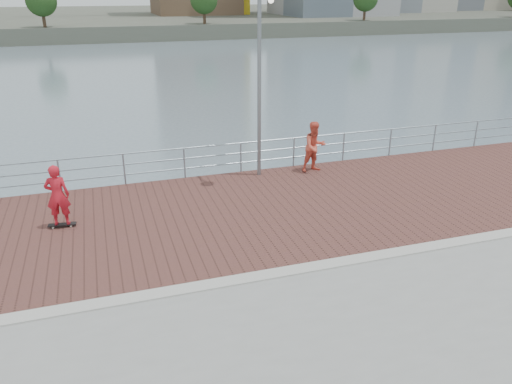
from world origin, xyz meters
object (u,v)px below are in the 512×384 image
object	(u,v)px
guardrail	(213,157)
street_lamp	(264,41)
skateboarder	(57,195)
bystander	(315,147)

from	to	relation	value
guardrail	street_lamp	xyz separation A→B (m)	(1.56, -0.98, 3.99)
guardrail	skateboarder	world-z (taller)	skateboarder
street_lamp	skateboarder	world-z (taller)	street_lamp
street_lamp	skateboarder	distance (m)	7.77
street_lamp	bystander	xyz separation A→B (m)	(2.03, 0.25, -3.74)
street_lamp	skateboarder	xyz separation A→B (m)	(-6.58, -1.84, -3.70)
street_lamp	bystander	distance (m)	4.26
street_lamp	bystander	size ratio (longest dim) A/B	3.59
skateboarder	bystander	xyz separation A→B (m)	(8.61, 2.08, -0.04)
street_lamp	skateboarder	size ratio (longest dim) A/B	3.77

